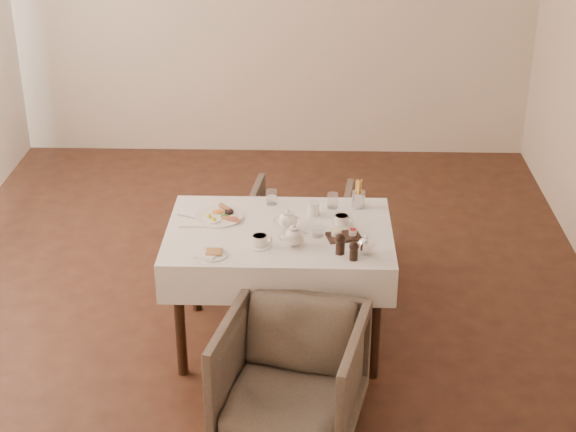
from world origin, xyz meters
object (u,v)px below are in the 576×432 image
Objects in this scene: armchair_far at (300,234)px; table at (279,248)px; armchair_near at (291,376)px; breakfast_plate at (219,216)px; teapot_centre at (287,219)px.

table is at bearing 89.18° from armchair_far.
armchair_near is 1.60m from armchair_far.
table is 1.88× the size of armchair_far.
breakfast_plate is at bearing 128.40° from armchair_near.
breakfast_plate is 1.89× the size of teapot_centre.
breakfast_plate is (-0.46, -0.66, 0.45)m from armchair_far.
armchair_near reaches higher than armchair_far.
armchair_far is at bearing 102.61° from armchair_near.
armchair_near is at bearing -98.03° from teapot_centre.
table reaches higher than armchair_far.
teapot_centre is (0.40, -0.14, 0.05)m from breakfast_plate.
armchair_near is at bearing -80.11° from breakfast_plate.
teapot_centre is (-0.04, 0.80, 0.49)m from armchair_near.
table is at bearing 109.57° from armchair_near.
armchair_far is at bearing 82.56° from table.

